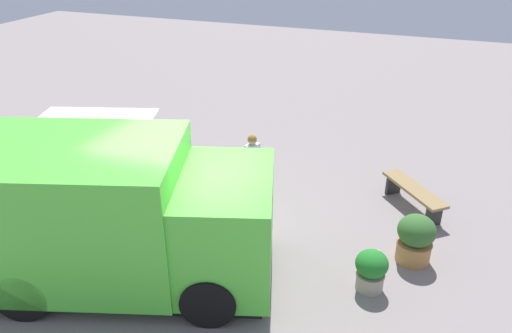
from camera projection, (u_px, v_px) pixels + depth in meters
ground_plane at (201, 251)px, 8.88m from camera, size 40.00×40.00×0.00m
food_truck at (116, 218)px, 7.79m from camera, size 3.55×5.13×2.35m
person_customer at (251, 156)px, 11.66m from camera, size 0.80×0.57×0.85m
planter_flowering_near at (371, 269)px, 7.82m from camera, size 0.52×0.52×0.71m
planter_flowering_far at (415, 238)px, 8.45m from camera, size 0.65×0.65×0.89m
plaza_bench at (413, 193)px, 10.03m from camera, size 1.53×1.39×0.48m
trash_bin at (74, 154)px, 11.56m from camera, size 0.43×0.43×0.80m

